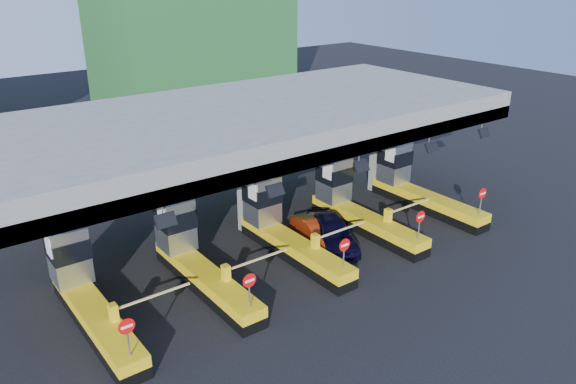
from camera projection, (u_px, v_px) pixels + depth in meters
ground at (283, 250)px, 28.95m from camera, size 120.00×120.00×0.00m
toll_canopy at (249, 123)px, 28.78m from camera, size 28.00×12.09×7.00m
toll_lane_far_left at (83, 287)px, 23.09m from camera, size 4.43×8.00×4.16m
toll_lane_left at (192, 252)px, 25.86m from camera, size 4.43×8.00×4.16m
toll_lane_center at (279, 224)px, 28.64m from camera, size 4.43×8.00×4.16m
toll_lane_right at (351, 201)px, 31.41m from camera, size 4.43×8.00×4.16m
toll_lane_far_right at (412, 182)px, 34.19m from camera, size 4.43×8.00×4.16m
van at (332, 232)px, 29.16m from camera, size 3.49×5.04×1.59m
red_car at (318, 232)px, 29.43m from camera, size 2.11×4.22×1.33m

